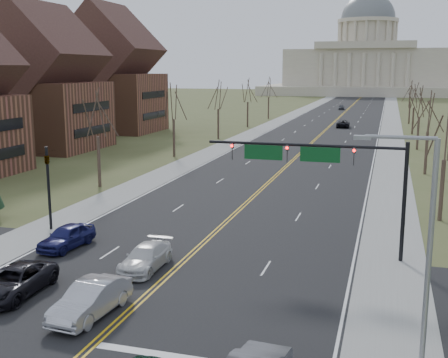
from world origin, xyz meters
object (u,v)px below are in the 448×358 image
Objects in this scene: signal_mast at (319,163)px; car_far_sb at (341,107)px; signal_left at (48,179)px; car_sb_outer_lead at (14,281)px; car_sb_outer_second at (67,236)px; car_far_nb at (343,124)px; street_light at (422,244)px; car_sb_inner_second at (145,258)px; car_sb_inner_lead at (91,299)px.

car_far_sb is (-9.10, 129.44, -5.06)m from signal_mast.
signal_left is 12.42m from car_sb_outer_lead.
car_far_nb is at bearing 88.68° from car_sb_outer_second.
car_sb_outer_second is 0.84× the size of car_far_nb.
signal_left is at bearing 180.00° from signal_mast.
signal_mast reaches higher than car_far_sb.
car_sb_outer_second is at bearing 154.13° from street_light.
car_sb_outer_lead is at bearing 172.43° from street_light.
signal_left is 129.85m from car_far_sb.
car_sb_inner_second is 0.90× the size of car_far_nb.
car_sb_inner_lead is 0.92× the size of car_far_nb.
car_sb_outer_second is at bearing -167.65° from signal_mast.
signal_left is 0.66× the size of street_light.
car_sb_inner_lead is 141.45m from car_far_sb.
signal_mast is 2.57× the size of car_sb_inner_second.
street_light is at bearing -68.59° from signal_mast.
street_light is at bearing -28.88° from car_sb_inner_second.
signal_mast is 2.31× the size of car_sb_outer_lead.
car_sb_outer_lead is 1.11× the size of car_sb_inner_second.
car_sb_inner_second is at bearing -148.43° from signal_mast.
street_light is 2.24× the size of car_far_sb.
signal_left is at bearing -99.13° from car_far_sb.
car_far_nb is (4.39, 84.79, 0.05)m from car_sb_inner_second.
car_sb_inner_second is at bearing 45.88° from car_sb_outer_lead.
car_sb_outer_lead reaches higher than car_far_sb.
street_light reaches higher than signal_left.
car_sb_inner_second is (-14.36, 7.93, -4.53)m from street_light.
car_far_nb reaches higher than car_sb_outer_lead.
car_sb_outer_second is 83.33m from car_far_nb.
car_sb_outer_second is (-15.53, -3.40, -4.99)m from signal_mast.
car_far_nb is at bearing -89.75° from car_far_sb.
street_light reaches higher than signal_mast.
signal_mast reaches higher than car_sb_outer_second.
car_sb_inner_lead is (-14.23, 1.49, -4.41)m from street_light.
car_sb_inner_second is 6.82m from car_sb_outer_second.
signal_mast reaches higher than car_sb_inner_lead.
car_sb_inner_lead is 1.20× the size of car_far_sb.
car_sb_outer_lead is at bearing 172.79° from car_sb_inner_lead.
car_sb_outer_second reaches higher than car_far_sb.
street_light is at bearing 94.11° from car_far_nb.
street_light reaches higher than car_far_sb.
car_far_sb is at bearing 93.40° from car_sb_outer_second.
car_sb_inner_lead reaches higher than car_sb_outer_second.
signal_mast is 18.39m from car_sb_outer_lead.
signal_left is at bearing 141.28° from car_sb_outer_second.
car_far_sb is at bearing 94.89° from car_sb_inner_lead.
car_sb_outer_second is (-6.47, 2.17, 0.07)m from car_sb_inner_second.
car_sb_outer_lead is at bearing 82.14° from car_far_nb.
car_sb_outer_second is (-1.64, 7.55, 0.03)m from car_sb_outer_lead.
car_sb_outer_second is (3.41, -3.40, -2.95)m from signal_left.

